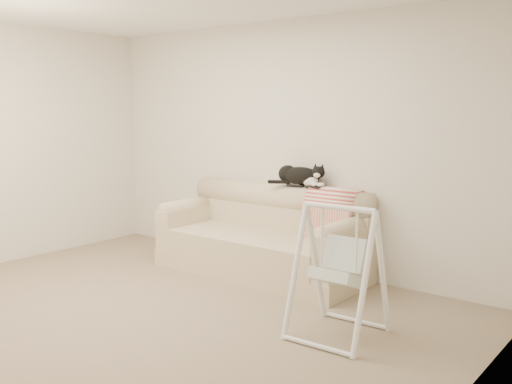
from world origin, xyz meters
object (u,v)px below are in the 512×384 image
remote_a (295,185)px  tuxedo_cat (300,176)px  sofa (265,239)px  remote_b (313,187)px  baby_swing (339,271)px

remote_a → tuxedo_cat: size_ratio=0.30×
sofa → remote_b: 0.75m
tuxedo_cat → sofa: bearing=-138.7°
remote_a → remote_b: 0.23m
remote_b → tuxedo_cat: 0.21m
remote_b → baby_swing: bearing=-50.2°
remote_b → tuxedo_cat: (-0.18, 0.03, 0.10)m
baby_swing → tuxedo_cat: bearing=133.8°
baby_swing → remote_b: bearing=129.8°
sofa → remote_a: (0.23, 0.22, 0.56)m
remote_a → tuxedo_cat: 0.11m
tuxedo_cat → baby_swing: tuxedo_cat is taller
tuxedo_cat → remote_a: bearing=-152.1°
remote_b → baby_swing: size_ratio=0.17×
remote_b → tuxedo_cat: tuxedo_cat is taller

